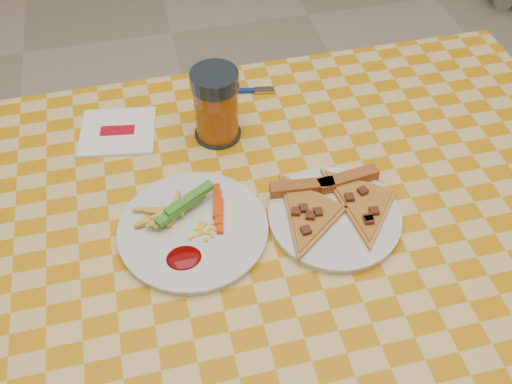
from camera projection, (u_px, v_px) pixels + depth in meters
table at (267, 251)px, 1.00m from camera, size 1.28×0.88×0.76m
plate_left at (193, 230)px, 0.93m from camera, size 0.25×0.25×0.01m
plate_right at (334, 218)px, 0.95m from camera, size 0.29×0.29×0.01m
fries_veggies at (186, 218)px, 0.93m from camera, size 0.17×0.16×0.04m
pizza_slices at (334, 205)px, 0.95m from camera, size 0.25×0.23×0.02m
drink_glass at (216, 106)px, 1.04m from camera, size 0.09×0.09×0.14m
napkin at (118, 132)px, 1.09m from camera, size 0.16×0.15×0.01m
fork at (244, 91)px, 1.17m from camera, size 0.13×0.04×0.01m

